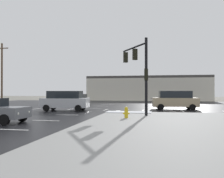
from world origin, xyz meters
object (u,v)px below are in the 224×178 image
(traffic_signal_mast, at_px, (139,66))
(suv_tan, at_px, (175,100))
(fire_hydrant, at_px, (126,112))
(sedan_white, at_px, (80,99))
(utility_pole_far, at_px, (2,72))
(suv_silver, at_px, (65,100))

(traffic_signal_mast, relative_size, suv_tan, 1.22)
(fire_hydrant, distance_m, sedan_white, 17.71)
(traffic_signal_mast, height_order, utility_pole_far, utility_pole_far)
(traffic_signal_mast, xyz_separation_m, suv_tan, (3.29, 7.29, -3.07))
(traffic_signal_mast, relative_size, suv_silver, 1.23)
(suv_silver, relative_size, suv_tan, 0.99)
(utility_pole_far, bearing_deg, fire_hydrant, -38.47)
(traffic_signal_mast, relative_size, sedan_white, 1.31)
(traffic_signal_mast, bearing_deg, sedan_white, 5.43)
(traffic_signal_mast, height_order, sedan_white, traffic_signal_mast)
(fire_hydrant, xyz_separation_m, sedan_white, (-8.61, 15.47, 0.32))
(utility_pole_far, bearing_deg, suv_silver, -36.57)
(fire_hydrant, bearing_deg, suv_silver, 137.81)
(sedan_white, bearing_deg, traffic_signal_mast, -148.19)
(utility_pole_far, bearing_deg, sedan_white, -10.25)
(traffic_signal_mast, bearing_deg, utility_pole_far, 26.02)
(traffic_signal_mast, distance_m, suv_silver, 9.24)
(sedan_white, distance_m, suv_tan, 13.60)
(suv_silver, distance_m, sedan_white, 8.99)
(fire_hydrant, bearing_deg, sedan_white, 119.10)
(traffic_signal_mast, distance_m, utility_pole_far, 27.76)
(suv_silver, height_order, suv_tan, same)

